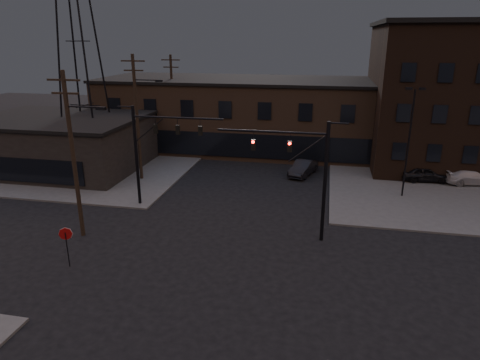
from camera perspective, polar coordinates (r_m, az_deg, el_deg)
name	(u,v)px	position (r m, az deg, el deg)	size (l,w,h in m)	color
ground	(209,263)	(26.16, -4.10, -11.01)	(140.00, 140.00, 0.00)	black
sidewalk_nw	(78,152)	(53.77, -20.74, 3.54)	(30.00, 30.00, 0.15)	#474744
building_row	(272,116)	(51.05, 4.26, 8.47)	(40.00, 12.00, 8.00)	#503B2A
building_left	(61,144)	(47.28, -22.77, 4.40)	(16.00, 12.00, 5.00)	black
traffic_signal_near	(308,168)	(27.56, 9.00, 1.54)	(7.12, 0.24, 8.00)	black
traffic_signal_far	(151,145)	(33.54, -11.78, 4.58)	(7.12, 0.24, 8.00)	black
stop_sign	(66,238)	(26.88, -22.19, -7.17)	(0.72, 0.33, 2.48)	black
utility_pole_near	(74,152)	(29.46, -21.31, 3.49)	(3.70, 0.28, 11.00)	black
utility_pole_mid	(138,116)	(40.17, -13.49, 8.35)	(3.70, 0.28, 11.50)	black
utility_pole_far	(173,101)	(51.58, -8.98, 10.41)	(2.20, 0.28, 11.00)	black
transmission_tower	(78,41)	(46.71, -20.82, 16.93)	(7.00, 7.00, 25.00)	black
lot_light_a	(410,133)	(37.23, 21.70, 5.81)	(1.50, 0.28, 9.14)	black
lot_light_b	(471,124)	(43.42, 28.48, 6.54)	(1.50, 0.28, 9.14)	black
parked_car_lot_a	(425,174)	(43.06, 23.45, 0.77)	(1.71, 4.24, 1.45)	black
parked_car_lot_b	(471,177)	(44.10, 28.40, 0.39)	(1.92, 4.73, 1.37)	#AFAFB1
car_crossing	(303,168)	(42.25, 8.44, 1.64)	(1.58, 4.53, 1.49)	black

